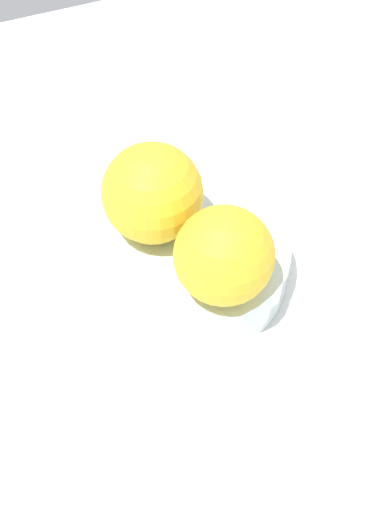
# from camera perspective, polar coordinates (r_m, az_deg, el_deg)

# --- Properties ---
(ground_plane) EXTENTS (1.10, 1.10, 0.02)m
(ground_plane) POSITION_cam_1_polar(r_m,az_deg,el_deg) (0.52, 0.00, -2.67)
(ground_plane) COLOR white
(fruit_bowl) EXTENTS (0.17, 0.17, 0.05)m
(fruit_bowl) POSITION_cam_1_polar(r_m,az_deg,el_deg) (0.50, 0.00, -0.43)
(fruit_bowl) COLOR silver
(fruit_bowl) RESTS_ON ground_plane
(orange_in_bowl_0) EXTENTS (0.08, 0.08, 0.08)m
(orange_in_bowl_0) POSITION_cam_1_polar(r_m,az_deg,el_deg) (0.46, -4.04, 6.36)
(orange_in_bowl_0) COLOR yellow
(orange_in_bowl_0) RESTS_ON fruit_bowl
(orange_in_bowl_1) EXTENTS (0.08, 0.08, 0.08)m
(orange_in_bowl_1) POSITION_cam_1_polar(r_m,az_deg,el_deg) (0.42, 3.56, 0.14)
(orange_in_bowl_1) COLOR yellow
(orange_in_bowl_1) RESTS_ON fruit_bowl
(folded_napkin) EXTENTS (0.17, 0.17, 0.00)m
(folded_napkin) POSITION_cam_1_polar(r_m,az_deg,el_deg) (0.71, -10.85, 14.40)
(folded_napkin) COLOR silver
(folded_napkin) RESTS_ON ground_plane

